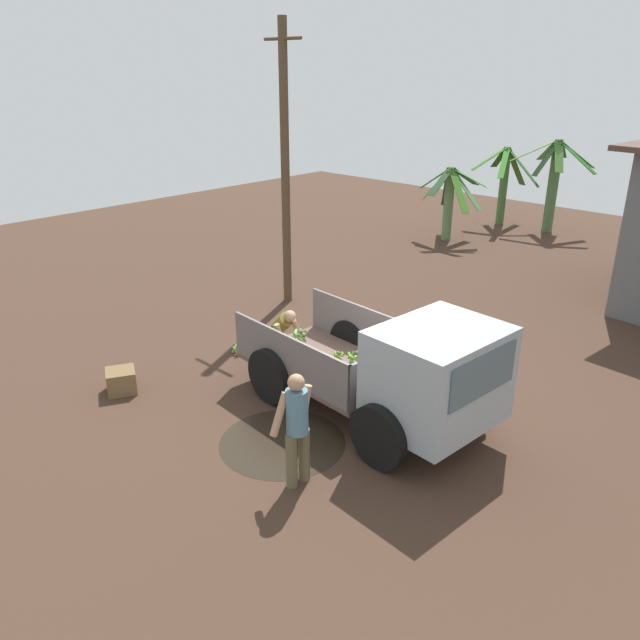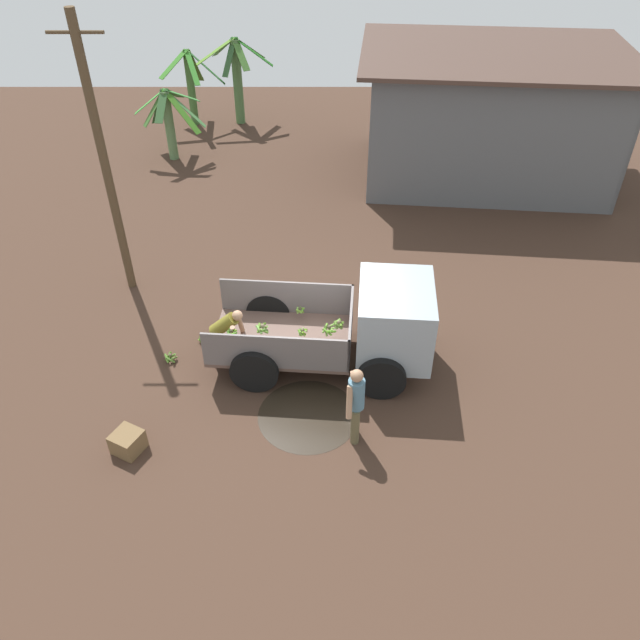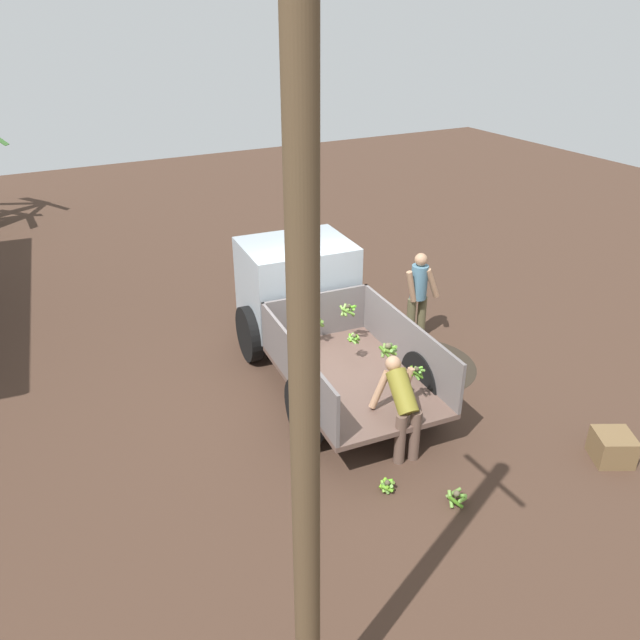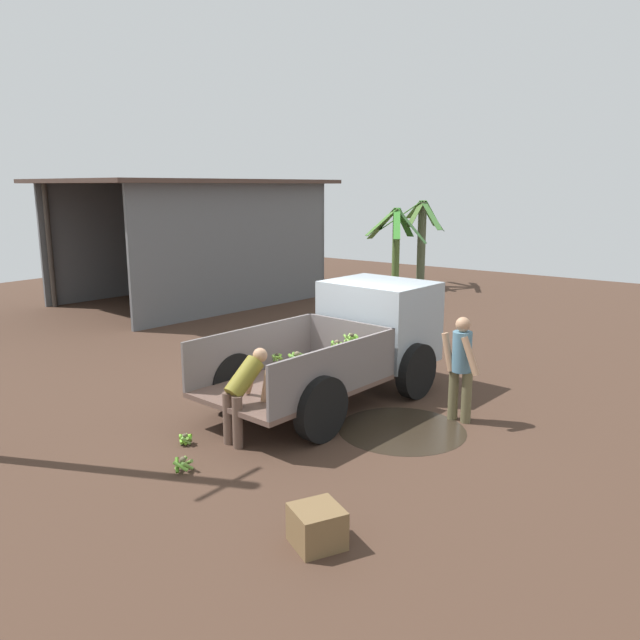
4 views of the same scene
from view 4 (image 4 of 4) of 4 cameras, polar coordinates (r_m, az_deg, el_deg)
The scene contains 11 objects.
ground at distance 10.85m, azimuth 0.19°, elevation -7.57°, with size 36.00×36.00×0.00m, color #422D22.
mud_patch_0 at distance 9.79m, azimuth 7.48°, elevation -9.91°, with size 1.96×1.96×0.01m, color black.
cargo_truck at distance 11.24m, azimuth 3.88°, elevation -1.34°, with size 4.65×2.45×1.95m.
warehouse_shed at distance 20.70m, azimuth -10.97°, elevation 9.28°, with size 8.64×6.64×3.86m.
banana_palm_1 at distance 22.80m, azimuth 6.93°, elevation 6.85°, with size 2.44×2.47×2.90m.
banana_palm_3 at distance 23.49m, azimuth 9.24°, elevation 7.20°, with size 2.23×2.54×3.15m.
person_foreground_visitor at distance 10.01m, azimuth 12.77°, elevation -3.96°, with size 0.36×0.69×1.69m.
person_worker_loading at distance 9.10m, azimuth -7.00°, elevation -6.34°, with size 0.75×0.66×1.35m.
banana_bunch_on_ground_0 at distance 8.55m, azimuth -12.42°, elevation -12.70°, with size 0.28×0.28×0.21m.
banana_bunch_on_ground_1 at distance 9.36m, azimuth -12.21°, elevation -10.54°, with size 0.23×0.22×0.17m.
wooden_crate_0 at distance 6.81m, azimuth -0.28°, elevation -18.35°, with size 0.50×0.50×0.41m, color brown.
Camera 4 is at (-8.20, -6.09, 3.67)m, focal length 35.00 mm.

